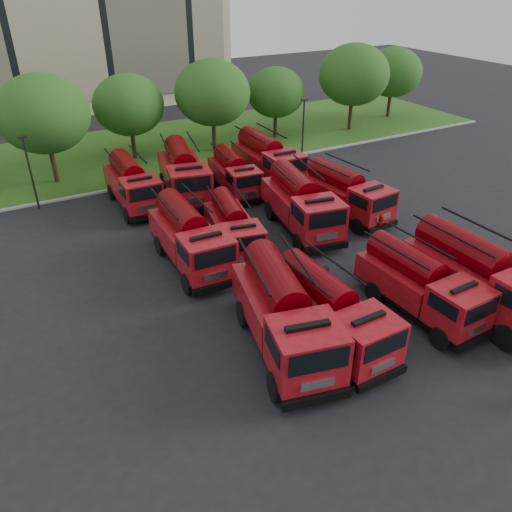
{
  "coord_description": "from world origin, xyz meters",
  "views": [
    {
      "loc": [
        -12.13,
        -18.04,
        14.65
      ],
      "look_at": [
        -1.43,
        1.3,
        1.8
      ],
      "focal_mm": 35.0,
      "sensor_mm": 36.0,
      "label": 1
    }
  ],
  "objects_px": {
    "fire_truck_9": "(184,173)",
    "fire_truck_10": "(234,173)",
    "fire_truck_8": "(132,184)",
    "firefighter_3": "(456,295)",
    "fire_truck_0": "(284,313)",
    "fire_truck_5": "(233,227)",
    "fire_truck_3": "(479,276)",
    "fire_truck_4": "(190,237)",
    "fire_truck_11": "(267,159)",
    "fire_truck_1": "(330,311)",
    "fire_truck_7": "(346,193)",
    "fire_truck_2": "(420,284)",
    "firefighter_4": "(324,294)",
    "firefighter_5": "(378,236)",
    "fire_truck_6": "(301,203)"
  },
  "relations": [
    {
      "from": "firefighter_5",
      "to": "fire_truck_2",
      "type": "bearing_deg",
      "value": 76.79
    },
    {
      "from": "fire_truck_4",
      "to": "firefighter_4",
      "type": "height_order",
      "value": "fire_truck_4"
    },
    {
      "from": "fire_truck_3",
      "to": "fire_truck_8",
      "type": "xyz_separation_m",
      "value": [
        -10.97,
        20.0,
        -0.2
      ]
    },
    {
      "from": "fire_truck_0",
      "to": "fire_truck_5",
      "type": "relative_size",
      "value": 1.25
    },
    {
      "from": "fire_truck_2",
      "to": "fire_truck_7",
      "type": "bearing_deg",
      "value": 68.7
    },
    {
      "from": "firefighter_3",
      "to": "fire_truck_8",
      "type": "bearing_deg",
      "value": -68.63
    },
    {
      "from": "fire_truck_6",
      "to": "fire_truck_4",
      "type": "bearing_deg",
      "value": -164.61
    },
    {
      "from": "fire_truck_0",
      "to": "fire_truck_6",
      "type": "height_order",
      "value": "fire_truck_0"
    },
    {
      "from": "fire_truck_2",
      "to": "fire_truck_6",
      "type": "height_order",
      "value": "fire_truck_6"
    },
    {
      "from": "fire_truck_2",
      "to": "fire_truck_8",
      "type": "distance_m",
      "value": 20.65
    },
    {
      "from": "fire_truck_0",
      "to": "fire_truck_3",
      "type": "height_order",
      "value": "fire_truck_3"
    },
    {
      "from": "fire_truck_0",
      "to": "firefighter_5",
      "type": "relative_size",
      "value": 5.59
    },
    {
      "from": "fire_truck_3",
      "to": "fire_truck_10",
      "type": "bearing_deg",
      "value": 101.08
    },
    {
      "from": "fire_truck_3",
      "to": "fire_truck_7",
      "type": "height_order",
      "value": "fire_truck_3"
    },
    {
      "from": "fire_truck_5",
      "to": "firefighter_4",
      "type": "height_order",
      "value": "fire_truck_5"
    },
    {
      "from": "fire_truck_4",
      "to": "fire_truck_8",
      "type": "xyz_separation_m",
      "value": [
        -0.41,
        9.45,
        -0.09
      ]
    },
    {
      "from": "fire_truck_1",
      "to": "fire_truck_11",
      "type": "height_order",
      "value": "fire_truck_11"
    },
    {
      "from": "fire_truck_9",
      "to": "fire_truck_5",
      "type": "bearing_deg",
      "value": -80.39
    },
    {
      "from": "fire_truck_8",
      "to": "fire_truck_11",
      "type": "height_order",
      "value": "fire_truck_11"
    },
    {
      "from": "fire_truck_6",
      "to": "fire_truck_2",
      "type": "bearing_deg",
      "value": -79.6
    },
    {
      "from": "fire_truck_0",
      "to": "fire_truck_2",
      "type": "height_order",
      "value": "fire_truck_0"
    },
    {
      "from": "fire_truck_7",
      "to": "fire_truck_8",
      "type": "height_order",
      "value": "fire_truck_8"
    },
    {
      "from": "fire_truck_8",
      "to": "firefighter_3",
      "type": "distance_m",
      "value": 22.04
    },
    {
      "from": "fire_truck_5",
      "to": "fire_truck_11",
      "type": "relative_size",
      "value": 0.86
    },
    {
      "from": "firefighter_3",
      "to": "firefighter_4",
      "type": "xyz_separation_m",
      "value": [
        -5.91,
        3.41,
        0.0
      ]
    },
    {
      "from": "fire_truck_5",
      "to": "fire_truck_10",
      "type": "height_order",
      "value": "fire_truck_5"
    },
    {
      "from": "fire_truck_8",
      "to": "fire_truck_9",
      "type": "xyz_separation_m",
      "value": [
        3.7,
        -0.33,
        0.21
      ]
    },
    {
      "from": "fire_truck_8",
      "to": "firefighter_3",
      "type": "xyz_separation_m",
      "value": [
        11.11,
        -18.97,
        -1.63
      ]
    },
    {
      "from": "fire_truck_5",
      "to": "fire_truck_9",
      "type": "height_order",
      "value": "fire_truck_9"
    },
    {
      "from": "fire_truck_0",
      "to": "fire_truck_11",
      "type": "distance_m",
      "value": 19.81
    },
    {
      "from": "fire_truck_4",
      "to": "fire_truck_10",
      "type": "xyz_separation_m",
      "value": [
        6.87,
        8.19,
        -0.26
      ]
    },
    {
      "from": "fire_truck_8",
      "to": "fire_truck_10",
      "type": "bearing_deg",
      "value": -8.4
    },
    {
      "from": "fire_truck_1",
      "to": "fire_truck_3",
      "type": "xyz_separation_m",
      "value": [
        7.78,
        -1.35,
        0.2
      ]
    },
    {
      "from": "fire_truck_0",
      "to": "fire_truck_8",
      "type": "height_order",
      "value": "fire_truck_0"
    },
    {
      "from": "fire_truck_7",
      "to": "fire_truck_8",
      "type": "distance_m",
      "value": 14.65
    },
    {
      "from": "firefighter_4",
      "to": "fire_truck_0",
      "type": "bearing_deg",
      "value": 69.04
    },
    {
      "from": "fire_truck_7",
      "to": "fire_truck_9",
      "type": "relative_size",
      "value": 0.86
    },
    {
      "from": "fire_truck_0",
      "to": "fire_truck_10",
      "type": "height_order",
      "value": "fire_truck_0"
    },
    {
      "from": "fire_truck_3",
      "to": "fire_truck_8",
      "type": "bearing_deg",
      "value": 118.68
    },
    {
      "from": "fire_truck_5",
      "to": "firefighter_3",
      "type": "height_order",
      "value": "fire_truck_5"
    },
    {
      "from": "fire_truck_7",
      "to": "fire_truck_1",
      "type": "bearing_deg",
      "value": -135.81
    },
    {
      "from": "fire_truck_1",
      "to": "fire_truck_7",
      "type": "bearing_deg",
      "value": 48.36
    },
    {
      "from": "fire_truck_6",
      "to": "firefighter_4",
      "type": "height_order",
      "value": "fire_truck_6"
    },
    {
      "from": "fire_truck_0",
      "to": "firefighter_4",
      "type": "bearing_deg",
      "value": 44.41
    },
    {
      "from": "fire_truck_4",
      "to": "fire_truck_5",
      "type": "distance_m",
      "value": 2.92
    },
    {
      "from": "fire_truck_9",
      "to": "fire_truck_10",
      "type": "distance_m",
      "value": 3.72
    },
    {
      "from": "fire_truck_6",
      "to": "fire_truck_8",
      "type": "bearing_deg",
      "value": 143.3
    },
    {
      "from": "firefighter_3",
      "to": "firefighter_4",
      "type": "relative_size",
      "value": 1.14
    },
    {
      "from": "fire_truck_10",
      "to": "firefighter_4",
      "type": "xyz_separation_m",
      "value": [
        -2.07,
        -14.3,
        -1.46
      ]
    },
    {
      "from": "fire_truck_3",
      "to": "firefighter_3",
      "type": "bearing_deg",
      "value": 81.95
    }
  ]
}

